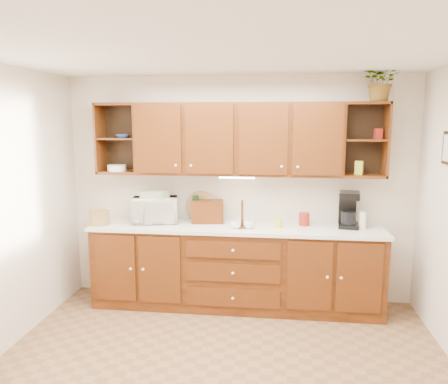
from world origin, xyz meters
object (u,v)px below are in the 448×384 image
(microwave, at_px, (155,210))
(coffee_maker, at_px, (349,210))
(potted_plant, at_px, (382,81))
(bread_box, at_px, (207,211))

(microwave, relative_size, coffee_maker, 1.30)
(coffee_maker, xyz_separation_m, potted_plant, (0.27, -0.01, 1.37))
(potted_plant, bearing_deg, bread_box, 178.97)
(potted_plant, bearing_deg, coffee_maker, 178.16)
(coffee_maker, bearing_deg, potted_plant, 6.29)
(coffee_maker, bearing_deg, microwave, -170.61)
(coffee_maker, distance_m, potted_plant, 1.39)
(bread_box, bearing_deg, potted_plant, -9.66)
(microwave, xyz_separation_m, bread_box, (0.60, 0.07, -0.01))
(microwave, bearing_deg, potted_plant, -12.16)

